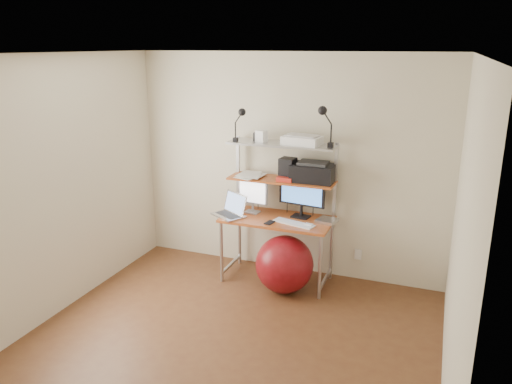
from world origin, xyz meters
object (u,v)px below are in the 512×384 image
laptop (232,211)px  exercise_ball (284,264)px  monitor_silver (253,194)px  printer (313,172)px  monitor_black (302,194)px

laptop → exercise_ball: laptop is taller
monitor_silver → exercise_ball: bearing=-26.7°
laptop → monitor_silver: bearing=77.0°
printer → exercise_ball: printer is taller
monitor_silver → printer: (0.67, 0.07, 0.30)m
printer → monitor_silver: bearing=-174.1°
monitor_silver → laptop: (-0.18, -0.18, -0.16)m
monitor_black → exercise_ball: monitor_black is taller
laptop → printer: printer is taller
monitor_silver → monitor_black: 0.56m
printer → exercise_ball: 1.04m
laptop → printer: 1.00m
monitor_black → exercise_ball: bearing=-92.7°
exercise_ball → monitor_silver: bearing=146.7°
printer → laptop: bearing=-163.4°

